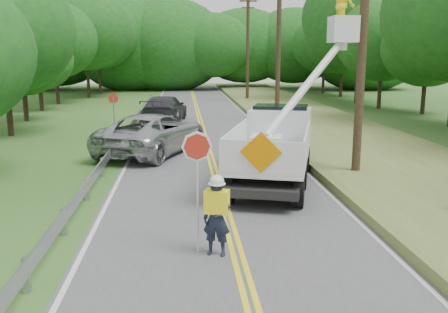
{
  "coord_description": "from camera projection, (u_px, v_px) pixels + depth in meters",
  "views": [
    {
      "loc": [
        -1.16,
        -7.77,
        4.36
      ],
      "look_at": [
        0.0,
        6.0,
        1.5
      ],
      "focal_mm": 39.51,
      "sensor_mm": 36.0,
      "label": 1
    }
  ],
  "objects": [
    {
      "name": "treeline_horizon",
      "position": [
        189.0,
        46.0,
        62.19
      ],
      "size": [
        58.11,
        14.86,
        11.82
      ],
      "color": "#18491A",
      "rests_on": "ground"
    },
    {
      "name": "treeline_left",
      "position": [
        56.0,
        36.0,
        38.68
      ],
      "size": [
        10.25,
        54.92,
        10.93
      ],
      "color": "#332319",
      "rests_on": "ground"
    },
    {
      "name": "suv_darkgrey",
      "position": [
        164.0,
        109.0,
        31.91
      ],
      "size": [
        3.1,
        6.24,
        1.74
      ],
      "primitive_type": "imported",
      "rotation": [
        0.0,
        0.0,
        3.03
      ],
      "color": "#323439",
      "rests_on": "road"
    },
    {
      "name": "suv_silver",
      "position": [
        153.0,
        133.0,
        21.99
      ],
      "size": [
        5.34,
        7.13,
        1.8
      ],
      "primitive_type": "imported",
      "rotation": [
        0.0,
        0.0,
        2.73
      ],
      "color": "#ACAEB3",
      "rests_on": "road"
    },
    {
      "name": "treeline_right",
      "position": [
        432.0,
        24.0,
        33.04
      ],
      "size": [
        12.72,
        55.02,
        12.24
      ],
      "color": "#332319",
      "rests_on": "ground"
    },
    {
      "name": "bucket_truck",
      "position": [
        281.0,
        135.0,
        17.61
      ],
      "size": [
        4.91,
        7.32,
        6.81
      ],
      "color": "black",
      "rests_on": "road"
    },
    {
      "name": "stop_sign_permanent",
      "position": [
        114.0,
        110.0,
        24.8
      ],
      "size": [
        0.49,
        0.24,
        2.47
      ],
      "color": "#9A9EA2",
      "rests_on": "ground"
    },
    {
      "name": "road",
      "position": [
        209.0,
        153.0,
        22.22
      ],
      "size": [
        7.2,
        96.0,
        0.03
      ],
      "color": "#4F4F52",
      "rests_on": "ground"
    },
    {
      "name": "ground",
      "position": [
        253.0,
        310.0,
        8.56
      ],
      "size": [
        140.0,
        140.0,
        0.0
      ],
      "primitive_type": "plane",
      "color": "#355920",
      "rests_on": "ground"
    },
    {
      "name": "flagger",
      "position": [
        216.0,
        212.0,
        10.72
      ],
      "size": [
        1.1,
        0.57,
        2.74
      ],
      "color": "#191E33",
      "rests_on": "road"
    },
    {
      "name": "guardrail",
      "position": [
        121.0,
        139.0,
        22.66
      ],
      "size": [
        0.18,
        48.0,
        0.77
      ],
      "color": "#9A9EA2",
      "rests_on": "ground"
    },
    {
      "name": "tall_grass_verge",
      "position": [
        362.0,
        148.0,
        22.77
      ],
      "size": [
        7.0,
        96.0,
        0.3
      ],
      "primitive_type": "cube",
      "color": "#536929",
      "rests_on": "ground"
    },
    {
      "name": "utility_poles",
      "position": [
        305.0,
        36.0,
        24.51
      ],
      "size": [
        1.6,
        43.3,
        10.0
      ],
      "color": "black",
      "rests_on": "ground"
    }
  ]
}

